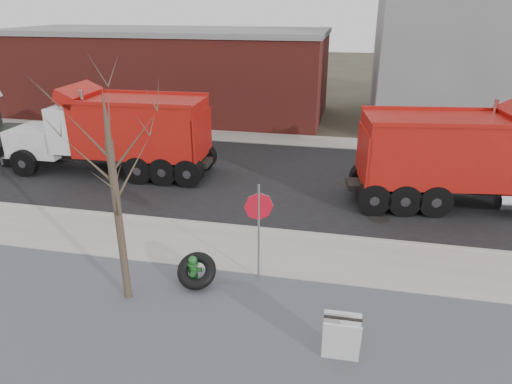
% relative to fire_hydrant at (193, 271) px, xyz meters
% --- Properties ---
extents(ground, '(120.00, 120.00, 0.00)m').
position_rel_fire_hydrant_xyz_m(ground, '(1.83, 1.68, -0.37)').
color(ground, '#383328').
rests_on(ground, ground).
extents(gravel_verge, '(60.00, 5.00, 0.03)m').
position_rel_fire_hydrant_xyz_m(gravel_verge, '(1.83, -1.82, -0.35)').
color(gravel_verge, slate).
rests_on(gravel_verge, ground).
extents(sidewalk, '(60.00, 2.50, 0.06)m').
position_rel_fire_hydrant_xyz_m(sidewalk, '(1.83, 1.93, -0.34)').
color(sidewalk, '#9E9B93').
rests_on(sidewalk, ground).
extents(curb, '(60.00, 0.15, 0.11)m').
position_rel_fire_hydrant_xyz_m(curb, '(1.83, 3.23, -0.31)').
color(curb, '#9E9B93').
rests_on(curb, ground).
extents(road, '(60.00, 9.40, 0.02)m').
position_rel_fire_hydrant_xyz_m(road, '(1.83, 7.98, -0.36)').
color(road, black).
rests_on(road, ground).
extents(far_sidewalk, '(60.00, 2.00, 0.06)m').
position_rel_fire_hydrant_xyz_m(far_sidewalk, '(1.83, 13.68, -0.34)').
color(far_sidewalk, '#9E9B93').
rests_on(far_sidewalk, ground).
extents(building_grey, '(12.00, 10.00, 8.00)m').
position_rel_fire_hydrant_xyz_m(building_grey, '(10.83, 19.68, 3.63)').
color(building_grey, gray).
rests_on(building_grey, ground).
extents(building_brick, '(20.20, 8.20, 5.30)m').
position_rel_fire_hydrant_xyz_m(building_brick, '(-8.17, 18.68, 2.29)').
color(building_brick, maroon).
rests_on(building_brick, ground).
extents(bare_tree, '(3.20, 3.20, 5.20)m').
position_rel_fire_hydrant_xyz_m(bare_tree, '(-1.37, -0.92, 2.93)').
color(bare_tree, '#382D23').
rests_on(bare_tree, ground).
extents(fire_hydrant, '(0.46, 0.45, 0.81)m').
position_rel_fire_hydrant_xyz_m(fire_hydrant, '(0.00, 0.00, 0.00)').
color(fire_hydrant, '#276831').
rests_on(fire_hydrant, ground).
extents(truck_tire, '(1.06, 1.01, 0.85)m').
position_rel_fire_hydrant_xyz_m(truck_tire, '(0.12, -0.08, 0.07)').
color(truck_tire, black).
rests_on(truck_tire, ground).
extents(stop_sign, '(0.69, 0.27, 2.67)m').
position_rel_fire_hydrant_xyz_m(stop_sign, '(1.60, 0.53, 1.46)').
color(stop_sign, gray).
rests_on(stop_sign, ground).
extents(sandwich_board, '(0.75, 0.48, 1.03)m').
position_rel_fire_hydrant_xyz_m(sandwich_board, '(3.80, -2.01, 0.18)').
color(sandwich_board, silver).
rests_on(sandwich_board, ground).
extents(dump_truck_red_a, '(9.04, 3.55, 3.61)m').
position_rel_fire_hydrant_xyz_m(dump_truck_red_a, '(7.83, 6.74, 1.46)').
color(dump_truck_red_a, black).
rests_on(dump_truck_red_a, ground).
extents(dump_truck_red_b, '(8.64, 2.75, 3.63)m').
position_rel_fire_hydrant_xyz_m(dump_truck_red_b, '(-5.80, 7.29, 1.48)').
color(dump_truck_red_b, black).
rests_on(dump_truck_red_b, ground).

